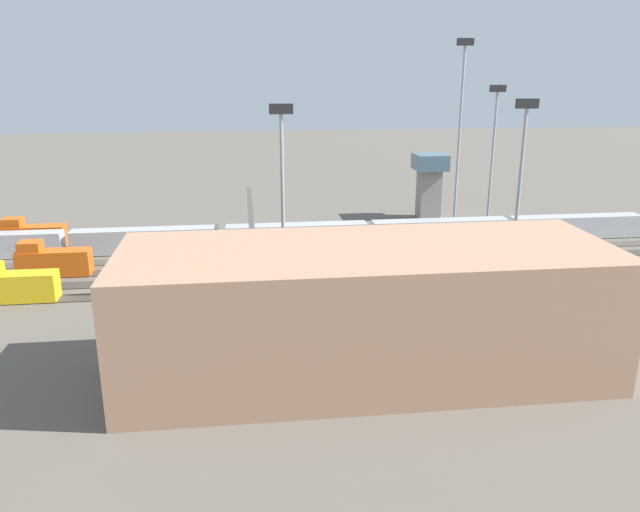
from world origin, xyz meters
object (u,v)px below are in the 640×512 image
light_mast_2 (494,138)px  train_on_track_5 (14,285)px  train_on_track_0 (32,235)px  light_mast_3 (521,169)px  light_mast_1 (282,177)px  signal_gantry (250,214)px  control_tower (429,181)px  light_mast_0 (461,115)px  train_on_track_1 (297,235)px  maintenance_shed (366,311)px  train_on_track_3 (52,261)px

light_mast_2 → train_on_track_5: bearing=21.2°
train_on_track_0 → light_mast_3: light_mast_3 is taller
light_mast_1 → signal_gantry: size_ratio=0.82×
train_on_track_5 → control_tower: (-64.96, -37.43, 5.21)m
train_on_track_0 → light_mast_0: light_mast_0 is taller
light_mast_3 → train_on_track_0: bearing=-21.6°
train_on_track_5 → light_mast_1: bearing=173.6°
train_on_track_1 → light_mast_2: (-35.99, -8.60, 14.39)m
train_on_track_0 → maintenance_shed: maintenance_shed is taller
control_tower → light_mast_2: bearing=134.5°
control_tower → train_on_track_3: bearing=23.5°
maintenance_shed → light_mast_1: bearing=-72.1°
train_on_track_3 → light_mast_3: 65.43m
light_mast_0 → light_mast_2: (-6.84, -1.32, -4.10)m
train_on_track_3 → train_on_track_0: (7.35, -15.00, 0.00)m
light_mast_2 → control_tower: bearing=-45.5°
light_mast_1 → train_on_track_0: bearing=-36.2°
train_on_track_0 → train_on_track_3: bearing=116.1°
light_mast_1 → light_mast_2: bearing=-140.8°
train_on_track_3 → light_mast_2: (-71.74, -18.60, 14.25)m
train_on_track_1 → light_mast_0: (-29.14, -7.28, 18.48)m
train_on_track_1 → maintenance_shed: size_ratio=2.61×
train_on_track_1 → light_mast_3: light_mast_3 is taller
train_on_track_5 → maintenance_shed: size_ratio=0.22×
train_on_track_3 → light_mast_3: size_ratio=0.40×
light_mast_1 → light_mast_3: light_mast_3 is taller
train_on_track_0 → light_mast_2: (-79.09, -3.60, 14.25)m
train_on_track_3 → signal_gantry: (-28.23, -2.50, 5.40)m
train_on_track_1 → light_mast_0: size_ratio=3.62×
train_on_track_1 → signal_gantry: size_ratio=3.99×
train_on_track_3 → train_on_track_1: train_on_track_3 is taller
train_on_track_1 → light_mast_0: light_mast_0 is taller
light_mast_1 → maintenance_shed: (-6.54, 20.19, -9.50)m
train_on_track_1 → signal_gantry: signal_gantry is taller
light_mast_1 → light_mast_3: size_ratio=0.99×
train_on_track_5 → maintenance_shed: 47.26m
train_on_track_5 → control_tower: bearing=-150.0°
train_on_track_0 → train_on_track_5: bearing=102.3°
train_on_track_5 → light_mast_1: 36.79m
signal_gantry → maintenance_shed: (-10.33, 36.53, -1.23)m
maintenance_shed → control_tower: size_ratio=3.66×
light_mast_1 → train_on_track_5: bearing=-6.4°
light_mast_3 → maintenance_shed: (24.09, 21.28, -9.69)m
light_mast_1 → maintenance_shed: bearing=107.9°
light_mast_0 → light_mast_1: 45.50m
light_mast_0 → light_mast_3: bearing=85.8°
signal_gantry → train_on_track_1: bearing=-135.1°
light_mast_2 → maintenance_shed: light_mast_2 is taller
light_mast_3 → train_on_track_1: bearing=-40.2°
light_mast_1 → light_mast_2: 51.27m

